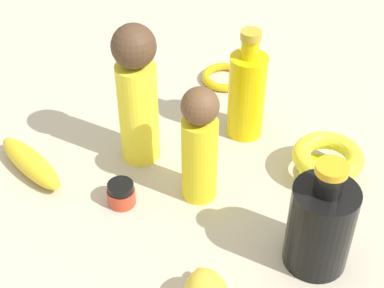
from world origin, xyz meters
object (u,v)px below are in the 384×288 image
bangle (225,77)px  person_figure_adult (200,145)px  banana (31,163)px  person_figure_child (137,94)px  bottle_tall (247,93)px  bottle_short (321,224)px  nail_polish_jar (121,194)px  bowl (328,160)px

bangle → person_figure_adult: 0.33m
banana → bangle: banana is taller
person_figure_child → person_figure_adult: (-0.03, 0.13, -0.03)m
bottle_tall → bottle_short: size_ratio=1.14×
bangle → bottle_short: bottle_short is taller
person_figure_adult → nail_polish_jar: bearing=-22.5°
nail_polish_jar → bottle_tall: (-0.26, -0.04, 0.06)m
person_figure_adult → banana: bearing=-42.2°
banana → person_figure_adult: (-0.20, 0.18, 0.08)m
bottle_tall → person_figure_adult: (0.15, 0.09, 0.02)m
nail_polish_jar → person_figure_child: bearing=-133.2°
bangle → person_figure_adult: bearing=48.5°
person_figure_child → bottle_tall: bearing=167.6°
bangle → bottle_short: 0.46m
banana → person_figure_child: bearing=-119.4°
bottle_short → person_figure_adult: 0.21m
nail_polish_jar → bottle_tall: 0.27m
person_figure_child → bottle_tall: size_ratio=1.22×
banana → nail_polish_jar: bearing=-157.7°
person_figure_child → person_figure_adult: 0.14m
bowl → banana: size_ratio=0.70×
bottle_tall → person_figure_adult: bottle_tall is taller
person_figure_child → bangle: person_figure_child is taller
nail_polish_jar → person_figure_adult: 0.14m
bottle_short → person_figure_adult: size_ratio=0.89×
bowl → bottle_short: size_ratio=0.65×
banana → bowl: bearing=-134.5°
person_figure_child → banana: person_figure_child is taller
person_figure_adult → bottle_short: bearing=108.8°
bangle → bowl: bearing=86.3°
person_figure_child → person_figure_adult: bearing=104.2°
person_figure_child → bangle: (-0.25, -0.11, -0.12)m
bottle_short → banana: bearing=-54.5°
person_figure_child → bangle: bearing=-155.5°
bowl → bangle: 0.31m
person_figure_child → banana: size_ratio=1.51×
banana → bottle_short: size_ratio=0.92×
person_figure_child → bottle_short: size_ratio=1.40×
banana → bottle_tall: size_ratio=0.81×
banana → person_figure_adult: 0.28m
bottle_short → person_figure_child: bearing=-73.0°
bowl → person_figure_child: bearing=-41.8°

